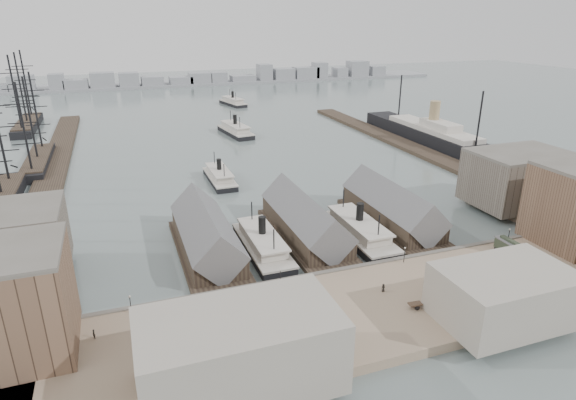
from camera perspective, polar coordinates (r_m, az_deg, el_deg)
name	(u,v)px	position (r m, az deg, el deg)	size (l,w,h in m)	color
ground	(331,267)	(114.23, 5.15, -7.89)	(900.00, 900.00, 0.00)	slate
quay	(374,309)	(98.63, 10.13, -12.57)	(180.00, 30.00, 2.00)	#8B745D
seawall	(341,273)	(109.60, 6.32, -8.58)	(180.00, 1.20, 2.30)	#59544C
west_wharf	(53,172)	(199.41, -26.13, 3.00)	(10.00, 220.00, 1.60)	#2D231C
east_wharf	(406,145)	(223.97, 13.79, 6.34)	(10.00, 180.00, 1.60)	#2D231C
ferry_shed_west	(206,236)	(119.66, -9.66, -4.23)	(14.00, 42.00, 12.60)	#2D231C
ferry_shed_center	(305,222)	(126.08, 2.02, -2.58)	(14.00, 42.00, 12.60)	#2D231C
ferry_shed_east	(391,209)	(137.20, 12.17, -1.06)	(14.00, 42.00, 12.60)	#2D231C
warehouse_west_back	(0,245)	(120.64, -30.93, -4.61)	(26.00, 20.00, 14.00)	#60564C
warehouse_east_back	(518,178)	(159.83, 25.62, 2.31)	(28.00, 20.00, 15.00)	#60564C
street_bldg_center	(504,295)	(98.51, 24.25, -10.22)	(24.00, 16.00, 10.00)	gray
street_bldg_west	(240,350)	(76.02, -5.72, -17.29)	(30.00, 16.00, 12.00)	gray
lamp_post_far_w	(130,301)	(97.29, -18.21, -11.31)	(0.44, 0.44, 3.92)	black
lamp_post_near_w	(280,274)	(101.31, -0.91, -8.77)	(0.44, 0.44, 3.92)	black
lamp_post_near_e	(405,252)	(113.41, 13.66, -5.98)	(0.44, 0.44, 3.92)	black
lamp_post_far_e	(509,233)	(131.38, 24.74, -3.58)	(0.44, 0.44, 3.92)	black
far_shore	(163,81)	(429.51, -14.55, 13.46)	(500.00, 40.00, 15.72)	gray
ferry_docked_west	(262,244)	(119.39, -3.04, -5.20)	(8.55, 28.51, 10.18)	black
ferry_docked_east	(359,230)	(127.44, 8.40, -3.59)	(9.00, 30.01, 10.72)	black
ferry_open_near	(220,176)	(171.74, -8.10, 2.80)	(7.65, 25.08, 8.94)	black
ferry_open_mid	(235,130)	(241.84, -6.25, 8.28)	(12.69, 30.20, 10.46)	black
ferry_open_far	(233,102)	(326.13, -6.55, 11.50)	(13.68, 27.86, 9.56)	black
sailing_ship_mid	(38,160)	(212.09, -27.50, 4.22)	(8.37, 48.35, 34.40)	black
sailing_ship_far	(28,124)	(287.43, -28.49, 7.97)	(9.35, 51.97, 38.46)	black
ocean_steamer	(432,135)	(231.42, 16.74, 7.39)	(13.44, 98.22, 19.64)	black
tram	(512,250)	(124.81, 25.04, -5.38)	(2.59, 9.69, 3.44)	black
horse_cart_left	(223,313)	(93.58, -7.71, -13.13)	(4.50, 3.85, 1.53)	black
horse_cart_center	(311,309)	(93.90, 2.77, -12.78)	(4.95, 3.03, 1.65)	black
horse_cart_right	(423,303)	(99.23, 15.72, -11.63)	(4.67, 1.89, 1.57)	black
pedestrian_0	(94,334)	(93.73, -22.02, -14.52)	(0.66, 0.48, 1.81)	black
pedestrian_1	(202,327)	(90.33, -10.11, -14.59)	(0.88, 0.69, 1.82)	black
pedestrian_2	(281,285)	(101.41, -0.84, -10.00)	(1.01, 0.58, 1.56)	black
pedestrian_3	(285,339)	(86.38, -0.32, -16.17)	(0.94, 0.39, 1.61)	black
pedestrian_4	(383,288)	(102.06, 11.23, -10.17)	(0.86, 0.56, 1.75)	black
pedestrian_5	(431,278)	(108.04, 16.56, -8.86)	(0.59, 0.43, 1.62)	black
pedestrian_6	(463,265)	(115.65, 19.98, -7.22)	(0.79, 0.62, 1.63)	black
pedestrian_7	(545,286)	(114.14, 28.16, -8.93)	(1.10, 0.63, 1.70)	black
pedestrian_8	(515,247)	(129.06, 25.35, -5.02)	(1.00, 0.42, 1.70)	black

